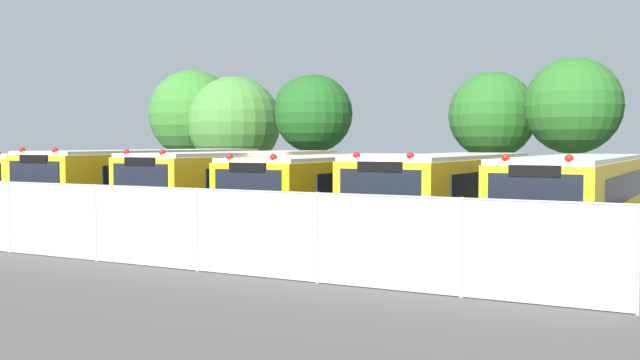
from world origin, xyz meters
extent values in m
plane|color=#514F4C|center=(0.00, 0.00, 0.00)|extent=(160.00, 160.00, 0.00)
cube|color=yellow|center=(-9.15, 0.23, 1.32)|extent=(2.49, 9.12, 1.93)
cube|color=white|center=(-9.15, 0.23, 2.34)|extent=(2.44, 8.94, 0.12)
cube|color=black|center=(-7.93, 0.52, 1.63)|extent=(0.12, 7.10, 0.70)
cube|color=black|center=(-10.36, 0.54, 1.63)|extent=(0.12, 7.10, 0.70)
cube|color=black|center=(-9.15, 0.23, 0.93)|extent=(2.51, 9.21, 0.10)
cylinder|color=black|center=(-8.13, -2.93, 0.50)|extent=(0.29, 1.00, 1.00)
cylinder|color=black|center=(-8.06, 2.97, 0.50)|extent=(0.29, 1.00, 1.00)
cylinder|color=black|center=(-10.17, 2.99, 0.50)|extent=(0.29, 1.00, 1.00)
cube|color=yellow|center=(-5.58, 0.03, 1.38)|extent=(2.55, 10.69, 2.06)
cube|color=white|center=(-5.58, 0.03, 2.47)|extent=(2.50, 10.48, 0.12)
cube|color=black|center=(-5.56, -5.38, 0.53)|extent=(2.56, 0.17, 0.36)
cube|color=black|center=(-5.56, -5.33, 1.75)|extent=(2.06, 0.07, 0.99)
cube|color=black|center=(-4.30, 0.34, 1.71)|extent=(0.07, 8.33, 0.74)
cube|color=black|center=(-6.85, 0.33, 1.71)|extent=(0.07, 8.33, 0.74)
cube|color=black|center=(-5.58, 0.03, 0.97)|extent=(2.57, 10.80, 0.10)
sphere|color=red|center=(-4.87, -5.15, 2.57)|extent=(0.18, 0.18, 0.18)
sphere|color=red|center=(-6.25, -5.16, 2.57)|extent=(0.18, 0.18, 0.18)
cube|color=black|center=(-5.56, -5.34, 2.31)|extent=(1.13, 0.08, 0.24)
cylinder|color=black|center=(-4.45, -3.90, 0.50)|extent=(0.28, 1.00, 1.00)
cylinder|color=black|center=(-6.67, -3.91, 0.50)|extent=(0.28, 1.00, 1.00)
cylinder|color=black|center=(-4.47, 3.58, 0.50)|extent=(0.28, 1.00, 1.00)
cylinder|color=black|center=(-6.70, 3.57, 0.50)|extent=(0.28, 1.00, 1.00)
cube|color=yellow|center=(-1.82, 0.08, 1.36)|extent=(2.65, 9.78, 2.01)
cube|color=white|center=(-1.82, 0.08, 2.42)|extent=(2.60, 9.59, 0.12)
cube|color=black|center=(-1.93, -4.85, 0.53)|extent=(2.48, 0.22, 0.36)
cube|color=black|center=(-1.93, -4.80, 1.72)|extent=(1.99, 0.11, 0.97)
cube|color=black|center=(-0.58, 0.36, 1.68)|extent=(0.21, 7.59, 0.72)
cube|color=black|center=(-3.04, 0.41, 1.68)|extent=(0.21, 7.59, 0.72)
cube|color=black|center=(-1.82, 0.08, 0.95)|extent=(2.68, 9.88, 0.10)
sphere|color=red|center=(-1.26, -4.65, 2.52)|extent=(0.18, 0.18, 0.18)
sphere|color=red|center=(-2.59, -4.61, 2.52)|extent=(0.18, 0.18, 0.18)
cube|color=black|center=(-1.93, -4.81, 2.26)|extent=(1.09, 0.11, 0.24)
cylinder|color=black|center=(-0.82, -3.40, 0.50)|extent=(0.30, 1.01, 1.00)
cylinder|color=black|center=(-2.97, -3.36, 0.50)|extent=(0.30, 1.01, 1.00)
cylinder|color=black|center=(-0.67, 3.12, 0.50)|extent=(0.30, 1.01, 1.00)
cylinder|color=black|center=(-2.82, 3.17, 0.50)|extent=(0.30, 1.01, 1.00)
cube|color=yellow|center=(1.80, 0.19, 1.31)|extent=(2.52, 10.49, 1.91)
cube|color=white|center=(1.80, 0.19, 2.32)|extent=(2.47, 10.28, 0.12)
cube|color=black|center=(1.85, -5.11, 0.53)|extent=(2.46, 0.19, 0.36)
cube|color=black|center=(1.85, -5.06, 1.65)|extent=(1.97, 0.08, 0.92)
cube|color=black|center=(3.02, 0.50, 1.61)|extent=(0.13, 8.16, 0.69)
cube|color=black|center=(0.57, 0.48, 1.61)|extent=(0.13, 8.16, 0.69)
cube|color=black|center=(1.80, 0.19, 0.92)|extent=(2.54, 10.59, 0.10)
sphere|color=red|center=(2.51, -4.88, 2.42)|extent=(0.18, 0.18, 0.18)
sphere|color=red|center=(1.19, -4.90, 2.42)|extent=(0.18, 0.18, 0.18)
cube|color=black|center=(1.85, -5.07, 2.16)|extent=(1.08, 0.09, 0.24)
cylinder|color=black|center=(2.90, -3.63, 0.50)|extent=(0.29, 1.00, 1.00)
cylinder|color=black|center=(0.78, -3.65, 0.50)|extent=(0.29, 1.00, 1.00)
cylinder|color=black|center=(2.83, 3.63, 0.50)|extent=(0.29, 1.00, 1.00)
cylinder|color=black|center=(0.70, 3.61, 0.50)|extent=(0.29, 1.00, 1.00)
cube|color=yellow|center=(5.53, -0.16, 1.34)|extent=(2.79, 9.33, 1.98)
cube|color=white|center=(5.53, -0.16, 2.39)|extent=(2.74, 9.15, 0.12)
cube|color=black|center=(5.40, -4.87, 0.53)|extent=(2.59, 0.23, 0.36)
cube|color=black|center=(5.40, -4.82, 1.70)|extent=(2.08, 0.12, 0.95)
cube|color=black|center=(6.83, 0.10, 1.66)|extent=(0.24, 7.23, 0.71)
cube|color=black|center=(4.25, 0.17, 1.66)|extent=(0.24, 7.23, 0.71)
cube|color=black|center=(5.53, -0.16, 0.94)|extent=(2.82, 9.43, 0.10)
sphere|color=red|center=(6.11, -4.67, 2.49)|extent=(0.18, 0.18, 0.18)
sphere|color=red|center=(4.71, -4.63, 2.49)|extent=(0.18, 0.18, 0.18)
cube|color=black|center=(5.40, -4.83, 2.23)|extent=(1.15, 0.11, 0.24)
cylinder|color=black|center=(6.57, -3.43, 0.50)|extent=(0.31, 1.01, 1.00)
cylinder|color=black|center=(4.31, -3.37, 0.50)|extent=(0.31, 1.01, 1.00)
cylinder|color=black|center=(6.74, 2.64, 0.50)|extent=(0.31, 1.01, 1.00)
cylinder|color=black|center=(4.48, 2.70, 0.50)|extent=(0.31, 1.01, 1.00)
cube|color=yellow|center=(9.19, -0.23, 1.33)|extent=(2.57, 10.16, 1.96)
cube|color=white|center=(9.19, -0.23, 2.37)|extent=(2.52, 9.95, 0.12)
cube|color=black|center=(9.08, -5.35, 0.53)|extent=(2.42, 0.21, 0.36)
cube|color=black|center=(9.09, -5.30, 1.68)|extent=(1.95, 0.10, 0.94)
cube|color=black|center=(10.40, 0.05, 1.64)|extent=(0.20, 7.89, 0.71)
cube|color=black|center=(7.99, 0.10, 1.64)|extent=(0.20, 7.89, 0.71)
cube|color=black|center=(9.19, -0.23, 0.94)|extent=(2.60, 10.26, 0.10)
sphere|color=red|center=(9.74, -5.14, 2.47)|extent=(0.18, 0.18, 0.18)
sphere|color=red|center=(8.44, -5.12, 2.47)|extent=(0.18, 0.18, 0.18)
cube|color=black|center=(9.09, -5.31, 2.21)|extent=(1.07, 0.10, 0.24)
cylinder|color=black|center=(10.16, -3.90, 0.50)|extent=(0.30, 1.01, 1.00)
cylinder|color=black|center=(8.07, -3.86, 0.50)|extent=(0.30, 1.01, 1.00)
cylinder|color=black|center=(10.30, 3.01, 0.50)|extent=(0.30, 1.01, 1.00)
cylinder|color=black|center=(8.21, 3.05, 0.50)|extent=(0.30, 1.01, 1.00)
cylinder|color=#4C3823|center=(-12.32, 11.26, 1.27)|extent=(0.30, 0.30, 2.54)
sphere|color=#387A2D|center=(-12.32, 11.26, 4.31)|extent=(4.72, 4.72, 4.72)
sphere|color=#387A2D|center=(-11.76, 11.02, 4.55)|extent=(2.97, 2.97, 2.97)
cylinder|color=#4C3823|center=(-9.24, 10.63, 1.01)|extent=(0.34, 0.34, 2.02)
sphere|color=#478438|center=(-9.24, 10.63, 3.79)|extent=(4.72, 4.72, 4.72)
sphere|color=#478438|center=(-8.72, 10.79, 3.66)|extent=(2.63, 2.63, 2.63)
cylinder|color=#4C3823|center=(-4.03, 9.47, 1.39)|extent=(0.38, 0.38, 2.77)
sphere|color=#1E561E|center=(-4.03, 9.47, 4.13)|extent=(3.62, 3.62, 3.62)
sphere|color=#1E561E|center=(-4.82, 9.63, 4.61)|extent=(2.35, 2.35, 2.35)
cylinder|color=#4C3823|center=(3.84, 11.26, 1.28)|extent=(0.30, 0.30, 2.56)
sphere|color=#286623|center=(3.84, 11.26, 3.98)|extent=(3.79, 3.79, 3.79)
sphere|color=#286623|center=(4.02, 11.46, 3.74)|extent=(2.16, 2.16, 2.16)
cylinder|color=#4C3823|center=(7.45, 9.73, 1.40)|extent=(0.42, 0.42, 2.81)
sphere|color=#286623|center=(7.45, 9.73, 4.24)|extent=(3.82, 3.82, 3.82)
sphere|color=#286623|center=(7.75, 9.73, 4.41)|extent=(2.73, 2.73, 2.73)
cylinder|color=#9EA0A3|center=(-3.40, -8.02, 0.91)|extent=(0.07, 0.07, 1.82)
cylinder|color=#9EA0A3|center=(-0.45, -8.02, 0.91)|extent=(0.07, 0.07, 1.82)
cylinder|color=#9EA0A3|center=(2.49, -8.02, 0.91)|extent=(0.07, 0.07, 1.82)
cylinder|color=#9EA0A3|center=(5.43, -8.02, 0.91)|extent=(0.07, 0.07, 1.82)
cylinder|color=#9EA0A3|center=(8.37, -8.02, 0.91)|extent=(0.07, 0.07, 1.82)
cylinder|color=#9EA0A3|center=(11.32, -8.02, 0.91)|extent=(0.07, 0.07, 1.82)
cube|color=#ADB2B7|center=(-0.45, -8.02, 0.91)|extent=(23.54, 0.02, 1.78)
cylinder|color=#9EA0A3|center=(-0.45, -8.02, 1.79)|extent=(23.54, 0.04, 0.04)
cone|color=#EA5914|center=(5.54, -6.90, 0.34)|extent=(0.52, 0.52, 0.68)
camera|label=1|loc=(12.32, -21.01, 2.80)|focal=41.87mm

